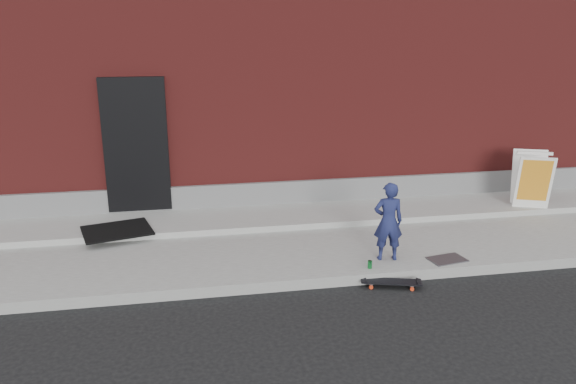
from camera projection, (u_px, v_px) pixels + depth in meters
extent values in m
plane|color=black|center=(330.00, 288.00, 7.38)|extent=(80.00, 80.00, 0.00)
cube|color=gray|center=(306.00, 241.00, 8.77)|extent=(20.00, 3.00, 0.15)
cube|color=gray|center=(295.00, 215.00, 9.59)|extent=(20.00, 1.20, 0.10)
cube|color=maroon|center=(259.00, 62.00, 13.27)|extent=(20.00, 8.00, 5.00)
cube|color=slate|center=(289.00, 192.00, 10.05)|extent=(20.00, 0.10, 0.40)
cube|color=black|center=(136.00, 145.00, 9.33)|extent=(1.05, 0.12, 2.25)
imported|color=#1C214E|center=(388.00, 221.00, 7.76)|extent=(0.44, 0.32, 1.12)
cylinder|color=red|center=(411.00, 283.00, 7.45)|extent=(0.06, 0.04, 0.05)
cylinder|color=red|center=(412.00, 289.00, 7.29)|extent=(0.06, 0.04, 0.05)
cylinder|color=red|center=(371.00, 281.00, 7.50)|extent=(0.06, 0.04, 0.05)
cylinder|color=red|center=(371.00, 287.00, 7.34)|extent=(0.06, 0.04, 0.05)
cube|color=#B5B5BA|center=(411.00, 284.00, 7.36)|extent=(0.09, 0.17, 0.02)
cube|color=#B5B5BA|center=(371.00, 282.00, 7.41)|extent=(0.09, 0.17, 0.02)
cube|color=black|center=(391.00, 282.00, 7.38)|extent=(0.79, 0.40, 0.02)
cube|color=white|center=(534.00, 183.00, 9.61)|extent=(0.64, 0.46, 0.95)
cube|color=white|center=(529.00, 177.00, 10.01)|extent=(0.64, 0.46, 0.95)
cube|color=yellow|center=(534.00, 186.00, 9.60)|extent=(0.53, 0.36, 0.76)
cube|color=white|center=(535.00, 153.00, 9.68)|extent=(0.56, 0.26, 0.05)
cylinder|color=#198135|center=(370.00, 264.00, 7.60)|extent=(0.06, 0.06, 0.11)
cube|color=black|center=(117.00, 230.00, 8.69)|extent=(1.19, 1.05, 0.03)
cube|color=#4C4C51|center=(447.00, 259.00, 7.88)|extent=(0.56, 0.41, 0.02)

